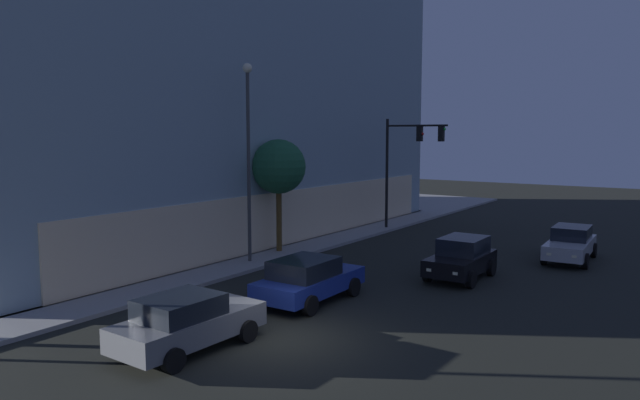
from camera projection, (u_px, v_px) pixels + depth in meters
The scene contains 9 objects.
ground_plane at pixel (282, 339), 17.22m from camera, with size 120.00×120.00×0.00m, color black.
modern_building at pixel (160, 81), 36.74m from camera, with size 32.53×21.40×18.83m.
traffic_light_far_corner at pixel (408, 152), 35.88m from camera, with size 0.51×3.94×6.80m.
street_lamp_sidewalk at pixel (248, 140), 26.55m from camera, with size 0.44×0.44×9.01m.
sidewalk_tree at pixel (279, 167), 29.10m from camera, with size 2.72×2.72×5.61m.
car_grey at pixel (187, 322), 16.25m from camera, with size 4.46×2.18×1.58m.
car_blue at pixel (308, 279), 20.98m from camera, with size 4.61×2.25×1.61m.
car_black at pixel (461, 258), 24.40m from camera, with size 4.02×2.05×1.71m.
car_silver at pixel (570, 243), 27.88m from camera, with size 4.81×2.16×1.62m.
Camera 1 is at (-13.14, -10.30, 5.97)m, focal length 32.91 mm.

